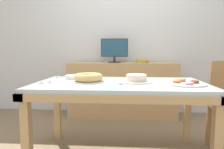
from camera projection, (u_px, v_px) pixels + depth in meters
wall_back at (123, 36)px, 3.41m from camera, size 8.00×0.10×2.60m
dining_table at (120, 92)px, 1.92m from camera, size 1.64×0.87×0.74m
sideboard at (122, 90)px, 3.21m from camera, size 1.69×0.44×0.87m
computer_monitor at (114, 51)px, 3.15m from camera, size 0.42×0.20×0.38m
book_stack at (142, 61)px, 3.14m from camera, size 0.21×0.18×0.05m
cake_chocolate_round at (136, 79)px, 1.92m from camera, size 0.31×0.31×0.08m
cake_golden_bundt at (88, 78)px, 1.93m from camera, size 0.31×0.31×0.08m
pastry_platter at (185, 83)px, 1.79m from camera, size 0.37×0.37×0.04m
plate_stack at (75, 77)px, 2.17m from camera, size 0.21×0.21×0.04m
tealight_near_cakes at (121, 83)px, 1.78m from camera, size 0.04×0.04×0.04m
tealight_right_edge at (49, 82)px, 1.86m from camera, size 0.04×0.04×0.04m
tealight_near_front at (41, 83)px, 1.83m from camera, size 0.04×0.04×0.04m
tealight_left_edge at (137, 78)px, 2.15m from camera, size 0.04×0.04×0.04m
tealight_centre at (57, 77)px, 2.23m from camera, size 0.04×0.04×0.04m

